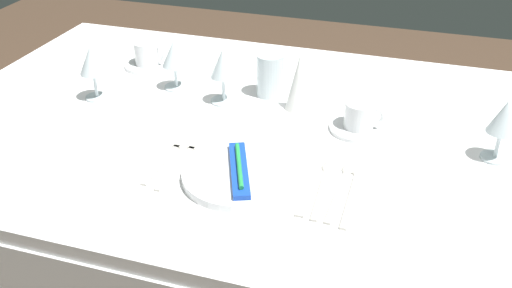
{
  "coord_description": "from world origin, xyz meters",
  "views": [
    {
      "loc": [
        0.34,
        -1.23,
        1.45
      ],
      "look_at": [
        -0.01,
        -0.13,
        0.76
      ],
      "focal_mm": 40.75,
      "sensor_mm": 36.0,
      "label": 1
    }
  ],
  "objects_px": {
    "wine_glass_far": "(504,120)",
    "coffee_cup_right": "(360,115)",
    "wine_glass_centre": "(223,67)",
    "napkin_folded": "(299,83)",
    "dinner_plate": "(239,175)",
    "drink_tumbler": "(270,75)",
    "toothbrush_package": "(239,169)",
    "spoon_dessert": "(342,185)",
    "fork_outer": "(180,162)",
    "spoon_soup": "(324,182)",
    "spoon_tea": "(354,188)",
    "fork_inner": "(166,159)",
    "dinner_knife": "(309,186)",
    "wine_glass_left": "(92,63)",
    "coffee_cup_left": "(147,53)",
    "wine_glass_right": "(174,56)"
  },
  "relations": [
    {
      "from": "dinner_plate",
      "to": "drink_tumbler",
      "type": "xyz_separation_m",
      "value": [
        -0.05,
        0.42,
        0.05
      ]
    },
    {
      "from": "spoon_dessert",
      "to": "fork_outer",
      "type": "bearing_deg",
      "value": -177.07
    },
    {
      "from": "toothbrush_package",
      "to": "fork_outer",
      "type": "bearing_deg",
      "value": 171.92
    },
    {
      "from": "coffee_cup_right",
      "to": "wine_glass_left",
      "type": "bearing_deg",
      "value": -177.03
    },
    {
      "from": "coffee_cup_right",
      "to": "spoon_dessert",
      "type": "bearing_deg",
      "value": -89.1
    },
    {
      "from": "fork_inner",
      "to": "spoon_dessert",
      "type": "bearing_deg",
      "value": 2.27
    },
    {
      "from": "fork_inner",
      "to": "wine_glass_far",
      "type": "xyz_separation_m",
      "value": [
        0.72,
        0.23,
        0.1
      ]
    },
    {
      "from": "dinner_knife",
      "to": "wine_glass_centre",
      "type": "height_order",
      "value": "wine_glass_centre"
    },
    {
      "from": "dinner_plate",
      "to": "dinner_knife",
      "type": "relative_size",
      "value": 1.09
    },
    {
      "from": "spoon_dessert",
      "to": "wine_glass_centre",
      "type": "relative_size",
      "value": 1.48
    },
    {
      "from": "toothbrush_package",
      "to": "wine_glass_centre",
      "type": "height_order",
      "value": "wine_glass_centre"
    },
    {
      "from": "wine_glass_centre",
      "to": "wine_glass_far",
      "type": "distance_m",
      "value": 0.7
    },
    {
      "from": "fork_inner",
      "to": "drink_tumbler",
      "type": "relative_size",
      "value": 1.72
    },
    {
      "from": "napkin_folded",
      "to": "dinner_knife",
      "type": "bearing_deg",
      "value": -72.33
    },
    {
      "from": "napkin_folded",
      "to": "fork_inner",
      "type": "bearing_deg",
      "value": -123.72
    },
    {
      "from": "drink_tumbler",
      "to": "spoon_soup",
      "type": "bearing_deg",
      "value": -58.69
    },
    {
      "from": "coffee_cup_left",
      "to": "coffee_cup_right",
      "type": "bearing_deg",
      "value": -16.62
    },
    {
      "from": "spoon_soup",
      "to": "spoon_tea",
      "type": "relative_size",
      "value": 0.96
    },
    {
      "from": "fork_outer",
      "to": "spoon_dessert",
      "type": "distance_m",
      "value": 0.37
    },
    {
      "from": "wine_glass_centre",
      "to": "dinner_knife",
      "type": "bearing_deg",
      "value": -46.15
    },
    {
      "from": "fork_inner",
      "to": "dinner_knife",
      "type": "distance_m",
      "value": 0.34
    },
    {
      "from": "wine_glass_right",
      "to": "wine_glass_centre",
      "type": "bearing_deg",
      "value": -15.0
    },
    {
      "from": "spoon_dessert",
      "to": "coffee_cup_right",
      "type": "xyz_separation_m",
      "value": [
        -0.0,
        0.25,
        0.04
      ]
    },
    {
      "from": "spoon_tea",
      "to": "coffee_cup_left",
      "type": "distance_m",
      "value": 0.85
    },
    {
      "from": "fork_outer",
      "to": "drink_tumbler",
      "type": "distance_m",
      "value": 0.41
    },
    {
      "from": "dinner_plate",
      "to": "spoon_dessert",
      "type": "distance_m",
      "value": 0.22
    },
    {
      "from": "spoon_soup",
      "to": "coffee_cup_right",
      "type": "xyz_separation_m",
      "value": [
        0.03,
        0.26,
        0.04
      ]
    },
    {
      "from": "fork_outer",
      "to": "fork_inner",
      "type": "relative_size",
      "value": 1.07
    },
    {
      "from": "fork_inner",
      "to": "wine_glass_left",
      "type": "xyz_separation_m",
      "value": [
        -0.32,
        0.23,
        0.1
      ]
    },
    {
      "from": "toothbrush_package",
      "to": "spoon_dessert",
      "type": "height_order",
      "value": "toothbrush_package"
    },
    {
      "from": "spoon_dessert",
      "to": "wine_glass_centre",
      "type": "bearing_deg",
      "value": 141.59
    },
    {
      "from": "fork_outer",
      "to": "wine_glass_left",
      "type": "bearing_deg",
      "value": 146.38
    },
    {
      "from": "wine_glass_far",
      "to": "fork_inner",
      "type": "bearing_deg",
      "value": -162.2
    },
    {
      "from": "coffee_cup_left",
      "to": "coffee_cup_right",
      "type": "xyz_separation_m",
      "value": [
        0.68,
        -0.2,
        -0.0
      ]
    },
    {
      "from": "wine_glass_centre",
      "to": "napkin_folded",
      "type": "distance_m",
      "value": 0.21
    },
    {
      "from": "coffee_cup_left",
      "to": "wine_glass_centre",
      "type": "relative_size",
      "value": 0.64
    },
    {
      "from": "dinner_knife",
      "to": "coffee_cup_left",
      "type": "xyz_separation_m",
      "value": [
        -0.62,
        0.48,
        0.04
      ]
    },
    {
      "from": "toothbrush_package",
      "to": "wine_glass_far",
      "type": "bearing_deg",
      "value": 25.54
    },
    {
      "from": "spoon_dessert",
      "to": "fork_inner",
      "type": "bearing_deg",
      "value": -177.73
    },
    {
      "from": "fork_inner",
      "to": "drink_tumbler",
      "type": "height_order",
      "value": "drink_tumbler"
    },
    {
      "from": "dinner_knife",
      "to": "coffee_cup_left",
      "type": "height_order",
      "value": "coffee_cup_left"
    },
    {
      "from": "wine_glass_far",
      "to": "coffee_cup_right",
      "type": "bearing_deg",
      "value": 172.91
    },
    {
      "from": "spoon_soup",
      "to": "wine_glass_far",
      "type": "xyz_separation_m",
      "value": [
        0.35,
        0.22,
        0.1
      ]
    },
    {
      "from": "toothbrush_package",
      "to": "drink_tumbler",
      "type": "height_order",
      "value": "drink_tumbler"
    },
    {
      "from": "fork_inner",
      "to": "coffee_cup_left",
      "type": "xyz_separation_m",
      "value": [
        -0.28,
        0.47,
        0.04
      ]
    },
    {
      "from": "wine_glass_left",
      "to": "napkin_folded",
      "type": "distance_m",
      "value": 0.55
    },
    {
      "from": "fork_inner",
      "to": "spoon_dessert",
      "type": "distance_m",
      "value": 0.4
    },
    {
      "from": "wine_glass_far",
      "to": "drink_tumbler",
      "type": "distance_m",
      "value": 0.61
    },
    {
      "from": "fork_inner",
      "to": "wine_glass_left",
      "type": "distance_m",
      "value": 0.41
    },
    {
      "from": "fork_outer",
      "to": "wine_glass_far",
      "type": "xyz_separation_m",
      "value": [
        0.68,
        0.23,
        0.1
      ]
    }
  ]
}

